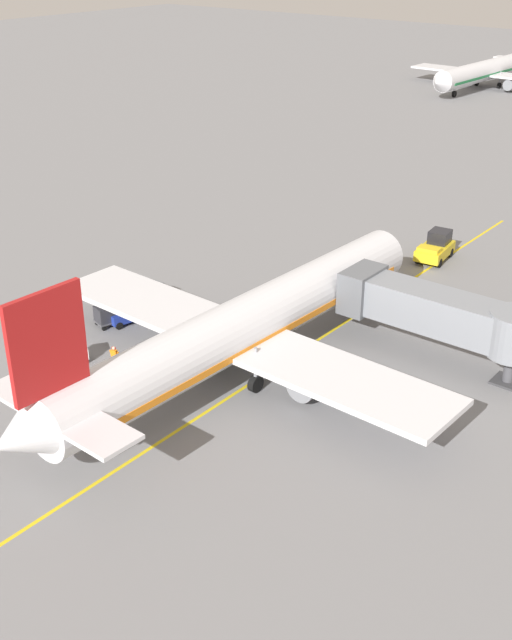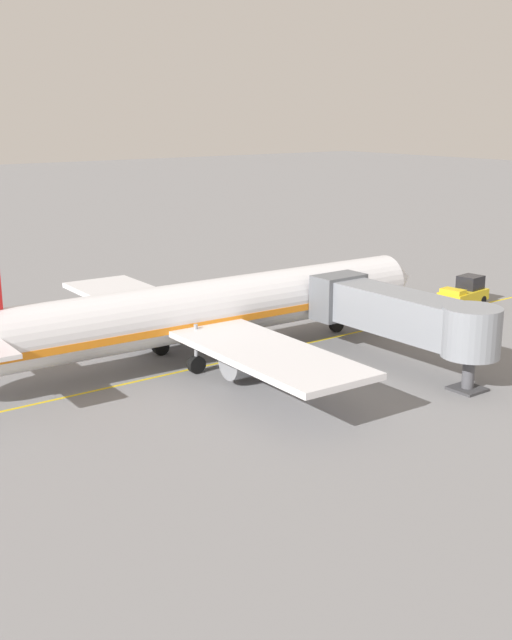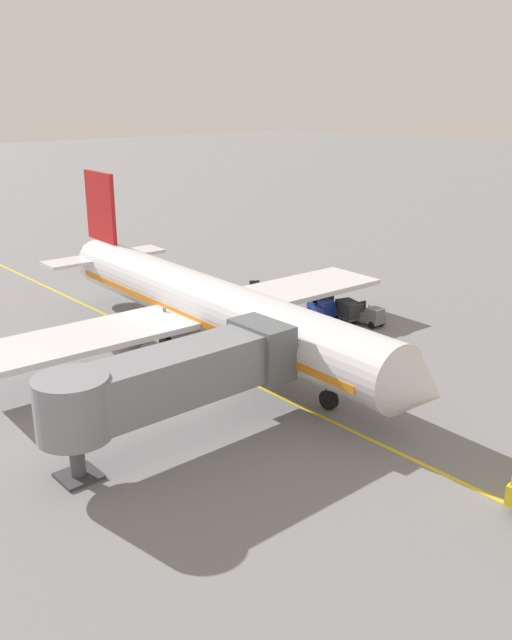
{
  "view_description": "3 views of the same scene",
  "coord_description": "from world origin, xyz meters",
  "px_view_note": "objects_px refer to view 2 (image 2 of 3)",
  "views": [
    {
      "loc": [
        27.4,
        -34.17,
        26.09
      ],
      "look_at": [
        -2.37,
        3.53,
        2.41
      ],
      "focal_mm": 44.81,
      "sensor_mm": 36.0,
      "label": 1
    },
    {
      "loc": [
        39.85,
        -25.29,
        15.54
      ],
      "look_at": [
        1.59,
        3.41,
        2.89
      ],
      "focal_mm": 44.41,
      "sensor_mm": 36.0,
      "label": 2
    },
    {
      "loc": [
        24.54,
        36.12,
        16.66
      ],
      "look_at": [
        -2.84,
        4.43,
        2.67
      ],
      "focal_mm": 38.57,
      "sensor_mm": 36.0,
      "label": 3
    }
  ],
  "objects_px": {
    "baggage_cart_front": "(140,306)",
    "ground_crew_marshaller": "(211,318)",
    "baggage_tug_trailing": "(153,304)",
    "baggage_tug_lead": "(46,332)",
    "baggage_cart_second_in_train": "(104,311)",
    "jet_bridge": "(402,314)",
    "ground_crew_wing_walker": "(170,321)",
    "pushback_tractor": "(464,293)",
    "baggage_tug_spare": "(120,314)",
    "ground_crew_loader": "(80,336)",
    "parked_airliner": "(201,311)"
  },
  "relations": [
    {
      "from": "baggage_cart_front",
      "to": "ground_crew_marshaller",
      "type": "distance_m",
      "value": 6.83
    },
    {
      "from": "baggage_cart_front",
      "to": "baggage_tug_trailing",
      "type": "bearing_deg",
      "value": 111.65
    },
    {
      "from": "baggage_tug_lead",
      "to": "baggage_cart_front",
      "type": "bearing_deg",
      "value": 103.03
    },
    {
      "from": "baggage_tug_trailing",
      "to": "baggage_cart_second_in_train",
      "type": "relative_size",
      "value": 0.85
    },
    {
      "from": "baggage_tug_lead",
      "to": "baggage_tug_trailing",
      "type": "bearing_deg",
      "value": 104.35
    },
    {
      "from": "jet_bridge",
      "to": "ground_crew_wing_walker",
      "type": "xyz_separation_m",
      "value": [
        -15.34,
        -7.54,
        -2.5
      ]
    },
    {
      "from": "pushback_tractor",
      "to": "ground_crew_wing_walker",
      "type": "bearing_deg",
      "value": -106.83
    },
    {
      "from": "jet_bridge",
      "to": "baggage_tug_lead",
      "type": "height_order",
      "value": "jet_bridge"
    },
    {
      "from": "baggage_tug_spare",
      "to": "ground_crew_wing_walker",
      "type": "bearing_deg",
      "value": 18.41
    },
    {
      "from": "ground_crew_wing_walker",
      "to": "baggage_tug_spare",
      "type": "bearing_deg",
      "value": -161.59
    },
    {
      "from": "pushback_tractor",
      "to": "jet_bridge",
      "type": "bearing_deg",
      "value": -63.45
    },
    {
      "from": "jet_bridge",
      "to": "ground_crew_marshaller",
      "type": "bearing_deg",
      "value": -162.05
    },
    {
      "from": "baggage_tug_spare",
      "to": "ground_crew_loader",
      "type": "distance_m",
      "value": 6.84
    },
    {
      "from": "ground_crew_wing_walker",
      "to": "ground_crew_marshaller",
      "type": "height_order",
      "value": "same"
    },
    {
      "from": "ground_crew_wing_walker",
      "to": "ground_crew_loader",
      "type": "relative_size",
      "value": 1.0
    },
    {
      "from": "baggage_tug_trailing",
      "to": "ground_crew_marshaller",
      "type": "height_order",
      "value": "ground_crew_marshaller"
    },
    {
      "from": "baggage_tug_spare",
      "to": "ground_crew_marshaller",
      "type": "xyz_separation_m",
      "value": [
        5.76,
        4.48,
        0.24
      ]
    },
    {
      "from": "pushback_tractor",
      "to": "baggage_cart_second_in_train",
      "type": "relative_size",
      "value": 1.55
    },
    {
      "from": "baggage_cart_second_in_train",
      "to": "ground_crew_marshaller",
      "type": "distance_m",
      "value": 8.44
    },
    {
      "from": "baggage_tug_spare",
      "to": "baggage_cart_front",
      "type": "distance_m",
      "value": 2.25
    },
    {
      "from": "baggage_tug_trailing",
      "to": "baggage_tug_spare",
      "type": "distance_m",
      "value": 3.83
    },
    {
      "from": "ground_crew_marshaller",
      "to": "baggage_cart_front",
      "type": "bearing_deg",
      "value": -160.0
    },
    {
      "from": "baggage_tug_trailing",
      "to": "ground_crew_loader",
      "type": "xyz_separation_m",
      "value": [
        5.65,
        -8.85,
        0.24
      ]
    },
    {
      "from": "pushback_tractor",
      "to": "baggage_tug_lead",
      "type": "distance_m",
      "value": 33.5
    },
    {
      "from": "pushback_tractor",
      "to": "baggage_cart_second_in_train",
      "type": "height_order",
      "value": "pushback_tractor"
    },
    {
      "from": "pushback_tractor",
      "to": "parked_airliner",
      "type": "bearing_deg",
      "value": -91.81
    },
    {
      "from": "baggage_tug_spare",
      "to": "ground_crew_wing_walker",
      "type": "relative_size",
      "value": 1.61
    },
    {
      "from": "jet_bridge",
      "to": "ground_crew_loader",
      "type": "distance_m",
      "value": 21.36
    },
    {
      "from": "pushback_tractor",
      "to": "baggage_cart_front",
      "type": "distance_m",
      "value": 26.43
    },
    {
      "from": "ground_crew_loader",
      "to": "baggage_cart_second_in_train",
      "type": "bearing_deg",
      "value": 140.05
    },
    {
      "from": "parked_airliner",
      "to": "pushback_tractor",
      "type": "bearing_deg",
      "value": 88.19
    },
    {
      "from": "baggage_tug_spare",
      "to": "baggage_tug_trailing",
      "type": "bearing_deg",
      "value": 109.03
    },
    {
      "from": "baggage_cart_front",
      "to": "ground_crew_loader",
      "type": "height_order",
      "value": "ground_crew_loader"
    },
    {
      "from": "baggage_tug_lead",
      "to": "ground_crew_marshaller",
      "type": "xyz_separation_m",
      "value": [
        4.45,
        10.87,
        0.24
      ]
    },
    {
      "from": "pushback_tractor",
      "to": "ground_crew_wing_walker",
      "type": "height_order",
      "value": "pushback_tractor"
    },
    {
      "from": "baggage_tug_trailing",
      "to": "ground_crew_loader",
      "type": "relative_size",
      "value": 1.49
    },
    {
      "from": "parked_airliner",
      "to": "baggage_cart_second_in_train",
      "type": "xyz_separation_m",
      "value": [
        -11.83,
        -1.04,
        -2.24
      ]
    },
    {
      "from": "baggage_tug_spare",
      "to": "ground_crew_loader",
      "type": "height_order",
      "value": "ground_crew_loader"
    },
    {
      "from": "ground_crew_marshaller",
      "to": "ground_crew_wing_walker",
      "type": "bearing_deg",
      "value": -109.94
    },
    {
      "from": "jet_bridge",
      "to": "pushback_tractor",
      "type": "bearing_deg",
      "value": 116.55
    },
    {
      "from": "baggage_tug_trailing",
      "to": "ground_crew_loader",
      "type": "height_order",
      "value": "ground_crew_loader"
    },
    {
      "from": "pushback_tractor",
      "to": "baggage_tug_lead",
      "type": "relative_size",
      "value": 1.68
    },
    {
      "from": "parked_airliner",
      "to": "ground_crew_marshaller",
      "type": "height_order",
      "value": "parked_airliner"
    },
    {
      "from": "pushback_tractor",
      "to": "ground_crew_loader",
      "type": "bearing_deg",
      "value": -103.78
    },
    {
      "from": "baggage_tug_spare",
      "to": "ground_crew_wing_walker",
      "type": "xyz_separation_m",
      "value": [
        4.71,
        1.57,
        0.24
      ]
    },
    {
      "from": "baggage_tug_spare",
      "to": "baggage_cart_second_in_train",
      "type": "xyz_separation_m",
      "value": [
        -0.72,
        -0.94,
        0.24
      ]
    },
    {
      "from": "parked_airliner",
      "to": "ground_crew_marshaller",
      "type": "distance_m",
      "value": 7.26
    },
    {
      "from": "pushback_tractor",
      "to": "baggage_tug_trailing",
      "type": "bearing_deg",
      "value": -121.15
    },
    {
      "from": "baggage_tug_trailing",
      "to": "jet_bridge",
      "type": "bearing_deg",
      "value": 14.45
    },
    {
      "from": "ground_crew_loader",
      "to": "ground_crew_marshaller",
      "type": "bearing_deg",
      "value": 82.04
    }
  ]
}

